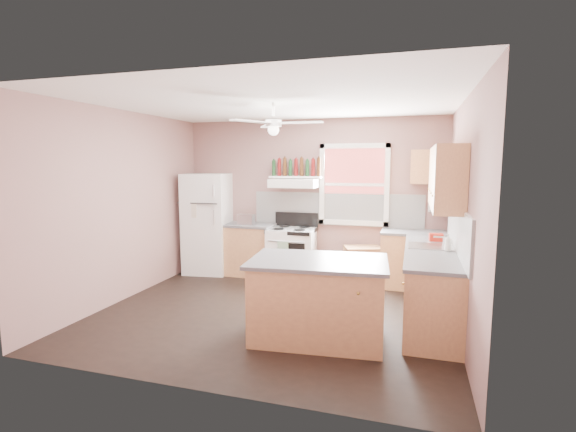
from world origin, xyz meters
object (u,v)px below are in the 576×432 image
(toaster, at_px, (246,219))
(stove, at_px, (292,254))
(refrigerator, at_px, (208,223))
(island, at_px, (318,301))
(cart, at_px, (363,265))

(toaster, distance_m, stove, 0.99)
(refrigerator, relative_size, island, 1.25)
(refrigerator, relative_size, toaster, 6.32)
(toaster, height_order, stove, toaster)
(cart, bearing_deg, island, -115.51)
(toaster, distance_m, cart, 2.12)
(stove, height_order, cart, stove)
(refrigerator, distance_m, stove, 1.63)
(toaster, bearing_deg, refrigerator, 178.63)
(stove, height_order, island, same)
(stove, bearing_deg, refrigerator, 176.16)
(stove, distance_m, cart, 1.20)
(refrigerator, relative_size, stove, 2.06)
(cart, bearing_deg, refrigerator, 161.93)
(toaster, distance_m, island, 2.90)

